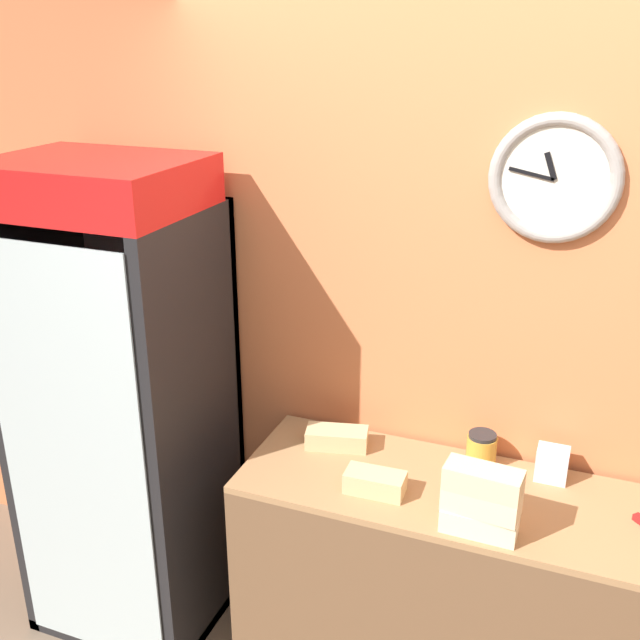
% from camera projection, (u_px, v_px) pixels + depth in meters
% --- Properties ---
extents(wall_back, '(5.20, 0.10, 2.70)m').
position_uv_depth(wall_back, '(503.00, 339.00, 2.70)').
color(wall_back, '#D17547').
rests_on(wall_back, ground_plane).
extents(prep_counter, '(1.67, 0.56, 0.90)m').
position_uv_depth(prep_counter, '(467.00, 597.00, 2.75)').
color(prep_counter, brown).
rests_on(prep_counter, ground_plane).
extents(beverage_cooler, '(0.73, 0.65, 1.98)m').
position_uv_depth(beverage_cooler, '(128.00, 382.00, 3.00)').
color(beverage_cooler, black).
rests_on(beverage_cooler, ground_plane).
extents(sandwich_stack_bottom, '(0.24, 0.11, 0.08)m').
position_uv_depth(sandwich_stack_bottom, '(479.00, 521.00, 2.38)').
color(sandwich_stack_bottom, beige).
rests_on(sandwich_stack_bottom, prep_counter).
extents(sandwich_stack_middle, '(0.25, 0.12, 0.08)m').
position_uv_depth(sandwich_stack_middle, '(481.00, 501.00, 2.35)').
color(sandwich_stack_middle, beige).
rests_on(sandwich_stack_middle, sandwich_stack_bottom).
extents(sandwich_stack_top, '(0.25, 0.12, 0.08)m').
position_uv_depth(sandwich_stack_top, '(483.00, 480.00, 2.32)').
color(sandwich_stack_top, beige).
rests_on(sandwich_stack_top, sandwich_stack_middle).
extents(sandwich_flat_left, '(0.25, 0.16, 0.07)m').
position_uv_depth(sandwich_flat_left, '(337.00, 438.00, 2.87)').
color(sandwich_flat_left, tan).
rests_on(sandwich_flat_left, prep_counter).
extents(sandwich_flat_right, '(0.21, 0.11, 0.07)m').
position_uv_depth(sandwich_flat_right, '(375.00, 482.00, 2.59)').
color(sandwich_flat_right, tan).
rests_on(sandwich_flat_right, prep_counter).
extents(condiment_jar, '(0.11, 0.11, 0.13)m').
position_uv_depth(condiment_jar, '(481.00, 449.00, 2.74)').
color(condiment_jar, gold).
rests_on(condiment_jar, prep_counter).
extents(napkin_dispenser, '(0.11, 0.09, 0.12)m').
position_uv_depth(napkin_dispenser, '(552.00, 464.00, 2.66)').
color(napkin_dispenser, silver).
rests_on(napkin_dispenser, prep_counter).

